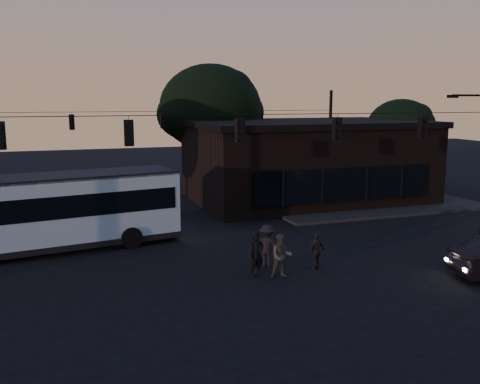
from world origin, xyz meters
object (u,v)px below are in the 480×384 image
object	(u,v)px
pedestrian_a	(256,254)
bus	(42,210)
building	(306,160)
pedestrian_d	(267,246)
pedestrian_c	(316,251)
pedestrian_b	(281,256)

from	to	relation	value
pedestrian_a	bus	bearing A→B (deg)	128.07
building	pedestrian_d	world-z (taller)	building
bus	pedestrian_d	size ratio (longest dim) A/B	7.12
pedestrian_c	bus	bearing A→B (deg)	-50.35
building	pedestrian_d	xyz separation A→B (m)	(-8.20, -13.06, -1.82)
pedestrian_a	pedestrian_b	size ratio (longest dim) A/B	1.04
building	pedestrian_b	xyz separation A→B (m)	(-8.19, -14.48, -1.85)
building	pedestrian_c	distance (m)	15.60
building	bus	world-z (taller)	building
pedestrian_a	pedestrian_c	size ratio (longest dim) A/B	1.18
building	pedestrian_d	bearing A→B (deg)	-122.12
pedestrian_b	building	bearing A→B (deg)	72.96
pedestrian_c	pedestrian_d	bearing A→B (deg)	-48.88
building	pedestrian_d	distance (m)	15.52
bus	pedestrian_b	distance (m)	11.13
pedestrian_a	pedestrian_d	bearing A→B (deg)	36.60
bus	pedestrian_b	world-z (taller)	bus
pedestrian_d	building	bearing A→B (deg)	-85.07
bus	pedestrian_c	xyz separation A→B (m)	(10.43, -6.42, -1.18)
pedestrian_c	pedestrian_d	world-z (taller)	pedestrian_d
bus	pedestrian_c	bearing A→B (deg)	-40.83
building	pedestrian_c	world-z (taller)	building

